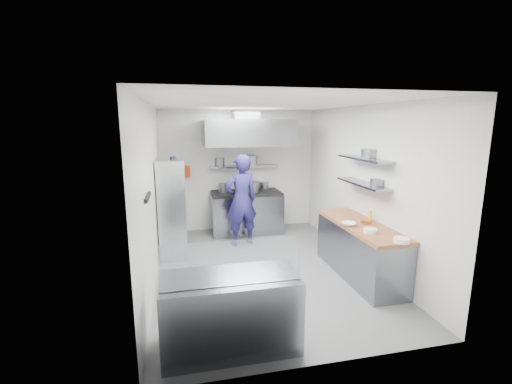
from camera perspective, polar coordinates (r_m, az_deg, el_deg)
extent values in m
plane|color=#5D5D60|center=(6.14, 1.23, -12.61)|extent=(5.00, 5.00, 0.00)
plane|color=silver|center=(5.62, 1.36, 14.48)|extent=(5.00, 5.00, 0.00)
cube|color=white|center=(8.14, -2.88, 3.59)|extent=(3.60, 2.80, 0.02)
cube|color=white|center=(3.42, 11.34, -7.48)|extent=(3.60, 2.80, 0.02)
cube|color=white|center=(5.58, -16.97, -0.44)|extent=(2.80, 5.00, 0.02)
cube|color=white|center=(6.38, 17.20, 0.97)|extent=(2.80, 5.00, 0.02)
cube|color=gray|center=(7.95, -1.62, -3.56)|extent=(1.60, 0.80, 0.90)
cube|color=black|center=(7.84, -1.64, -0.17)|extent=(1.57, 0.78, 0.06)
cylinder|color=slate|center=(7.81, -5.41, 0.71)|extent=(0.25, 0.25, 0.20)
cylinder|color=slate|center=(7.75, -0.88, 0.82)|extent=(0.37, 0.37, 0.24)
cylinder|color=slate|center=(8.22, 1.35, 1.14)|extent=(0.23, 0.23, 0.16)
cube|color=gray|center=(7.98, -1.99, 4.32)|extent=(1.60, 0.30, 0.04)
cylinder|color=slate|center=(8.10, -6.15, 5.15)|extent=(0.26, 0.26, 0.18)
cylinder|color=slate|center=(8.00, -0.78, 5.28)|extent=(0.30, 0.30, 0.22)
cube|color=gray|center=(7.52, -1.45, 9.86)|extent=(1.90, 1.15, 0.55)
cube|color=slate|center=(7.74, -1.79, 12.71)|extent=(0.55, 0.55, 0.24)
cube|color=red|center=(7.97, -11.73, 3.35)|extent=(0.22, 0.10, 0.26)
imported|color=navy|center=(7.03, -2.48, -1.41)|extent=(0.77, 0.59, 1.89)
cube|color=silver|center=(6.71, -13.77, -2.50)|extent=(0.50, 0.90, 1.85)
cube|color=white|center=(6.75, -13.71, -3.51)|extent=(0.15, 0.18, 0.16)
cube|color=yellow|center=(6.91, -13.87, 1.06)|extent=(0.14, 0.18, 0.16)
cylinder|color=black|center=(6.61, -13.68, 5.00)|extent=(0.11, 0.11, 0.18)
cube|color=black|center=(4.67, -17.59, -0.82)|extent=(0.04, 0.55, 0.05)
cube|color=gray|center=(5.98, 16.79, -9.45)|extent=(0.62, 2.00, 0.84)
cube|color=olive|center=(5.84, 17.04, -5.30)|extent=(0.65, 2.04, 0.06)
cylinder|color=white|center=(5.10, 23.11, -7.41)|extent=(0.21, 0.21, 0.06)
cylinder|color=white|center=(5.39, 18.50, -6.12)|extent=(0.20, 0.20, 0.06)
cylinder|color=#BA6D34|center=(5.84, 17.86, -4.73)|extent=(0.17, 0.17, 0.06)
cylinder|color=yellow|center=(5.99, 18.50, -3.77)|extent=(0.06, 0.06, 0.18)
imported|color=white|center=(5.64, 15.19, -5.17)|extent=(0.29, 0.29, 0.05)
cube|color=gray|center=(6.03, 17.32, 1.35)|extent=(0.30, 1.30, 0.04)
cube|color=gray|center=(5.98, 17.56, 5.32)|extent=(0.30, 1.30, 0.04)
cylinder|color=slate|center=(5.81, 19.51, 1.56)|extent=(0.22, 0.22, 0.10)
cylinder|color=slate|center=(6.04, 18.40, 6.18)|extent=(0.28, 0.28, 0.14)
cube|color=gray|center=(4.05, -4.29, -19.36)|extent=(1.50, 0.70, 0.85)
cube|color=silver|center=(3.65, -4.17, -11.57)|extent=(1.47, 0.19, 0.42)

